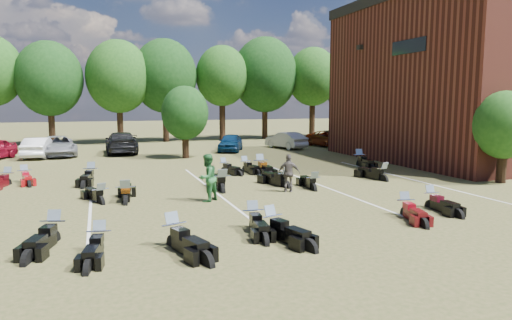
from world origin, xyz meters
name	(u,v)px	position (x,y,z in m)	size (l,w,h in m)	color
ground	(311,203)	(0.00, 0.00, 0.00)	(160.00, 160.00, 0.00)	brown
car_1	(39,148)	(-11.54, 19.05, 0.70)	(1.48, 4.25, 1.40)	silver
car_2	(57,146)	(-10.42, 19.69, 0.71)	(2.36, 5.12, 1.42)	gray
car_3	(121,143)	(-6.03, 20.03, 0.80)	(2.24, 5.52, 1.60)	black
car_4	(230,142)	(2.10, 18.66, 0.69)	(1.63, 4.05, 1.38)	#0B2A50
car_5	(286,140)	(7.06, 19.29, 0.68)	(1.44, 4.14, 1.37)	#B9B9B4
car_6	(331,139)	(11.23, 19.19, 0.69)	(2.30, 5.00, 1.39)	#561404
car_7	(363,137)	(14.73, 19.87, 0.67)	(1.88, 4.62, 1.34)	#37383D
person_green	(207,178)	(-3.71, 1.52, 0.93)	(0.90, 0.70, 1.86)	#256330
person_grey	(289,173)	(0.01, 2.21, 0.82)	(0.96, 0.40, 1.63)	#504944
motorcycle_0	(100,252)	(-7.70, -3.46, 0.00)	(0.64, 2.01, 1.12)	black
motorcycle_1	(54,243)	(-8.88, -2.24, 0.00)	(0.71, 2.22, 1.24)	black
motorcycle_2	(174,247)	(-5.83, -3.70, 0.00)	(0.74, 2.31, 1.29)	black
motorcycle_3	(272,236)	(-3.02, -3.65, 0.00)	(0.70, 2.21, 1.23)	black
motorcycle_4	(253,229)	(-3.27, -2.71, 0.00)	(0.67, 2.11, 1.18)	black
motorcycle_5	(431,208)	(3.73, -2.22, 0.00)	(0.65, 2.05, 1.14)	black
motorcycle_6	(405,216)	(2.09, -2.90, 0.00)	(0.64, 2.02, 1.13)	#4F0B0E
motorcycle_8	(126,204)	(-6.74, 2.09, 0.00)	(0.75, 2.36, 1.31)	black
motorcycle_9	(101,204)	(-7.63, 2.42, 0.00)	(0.65, 2.03, 1.13)	black
motorcycle_10	(285,188)	(0.25, 3.18, 0.00)	(0.77, 2.41, 1.34)	black
motorcycle_11	(222,192)	(-2.70, 3.13, 0.00)	(0.80, 2.51, 1.40)	black
motorcycle_12	(314,190)	(1.16, 2.15, 0.00)	(0.66, 2.09, 1.16)	black
motorcycle_13	(383,181)	(5.43, 3.24, 0.00)	(0.73, 2.30, 1.28)	black
motorcycle_14	(8,185)	(-11.70, 7.93, 0.00)	(0.67, 2.11, 1.18)	#490A0E
motorcycle_15	(25,182)	(-11.06, 8.61, 0.00)	(0.66, 2.08, 1.16)	#970B0E
motorcycle_16	(91,182)	(-8.04, 7.69, 0.00)	(0.75, 2.35, 1.31)	black
motorcycle_17	(260,173)	(0.64, 7.61, 0.00)	(0.81, 2.53, 1.41)	black
motorcycle_18	(224,172)	(-1.19, 8.38, 0.00)	(0.64, 2.02, 1.13)	black
motorcycle_19	(245,171)	(0.03, 8.42, 0.00)	(0.67, 2.10, 1.17)	black
motorcycle_20	(359,166)	(7.17, 8.15, 0.00)	(0.81, 2.53, 1.41)	black
tree_line	(169,76)	(-1.00, 29.00, 6.31)	(56.00, 6.00, 9.79)	black
young_tree_near_building	(504,125)	(10.50, 1.00, 2.75)	(2.80, 2.80, 4.16)	black
young_tree_midfield	(185,113)	(-2.00, 15.50, 3.09)	(3.20, 3.20, 4.70)	black
parking_lines	(216,193)	(-3.00, 3.00, 0.01)	(20.10, 14.00, 0.01)	silver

